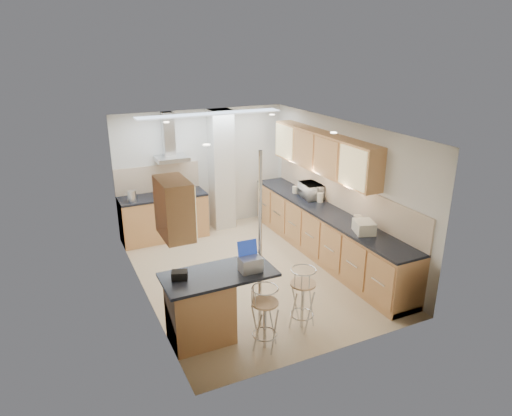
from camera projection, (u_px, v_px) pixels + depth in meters
name	position (u px, v px, depth m)	size (l,w,h in m)	color
ground	(251.00, 272.00, 7.90)	(4.80, 4.80, 0.00)	#CDB588
room_shell	(258.00, 179.00, 7.82)	(3.64, 4.84, 2.51)	silver
right_counter	(325.00, 233.00, 8.35)	(0.63, 4.40, 0.92)	tan
back_counter	(164.00, 217.00, 9.14)	(1.70, 0.63, 0.92)	tan
peninsula	(220.00, 304.00, 6.05)	(1.47, 0.72, 0.94)	tan
microwave	(311.00, 191.00, 8.79)	(0.52, 0.35, 0.29)	white
laptop	(250.00, 264.00, 5.93)	(0.28, 0.21, 0.19)	#93969B
bag	(180.00, 275.00, 5.74)	(0.20, 0.14, 0.11)	black
bar_stool_near	(265.00, 318.00, 5.81)	(0.36, 0.36, 0.89)	tan
bar_stool_end	(303.00, 298.00, 6.23)	(0.37, 0.37, 0.91)	tan
jar_a	(320.00, 197.00, 8.57)	(0.12, 0.12, 0.18)	beige
jar_b	(295.00, 190.00, 9.09)	(0.11, 0.11, 0.14)	beige
jar_c	(358.00, 221.00, 7.42)	(0.14, 0.14, 0.19)	#ACA189
jar_d	(365.00, 229.00, 7.15)	(0.10, 0.10, 0.14)	white
bread_bin	(364.00, 227.00, 7.18)	(0.29, 0.36, 0.19)	beige
kettle	(132.00, 196.00, 8.60)	(0.16, 0.16, 0.21)	silver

